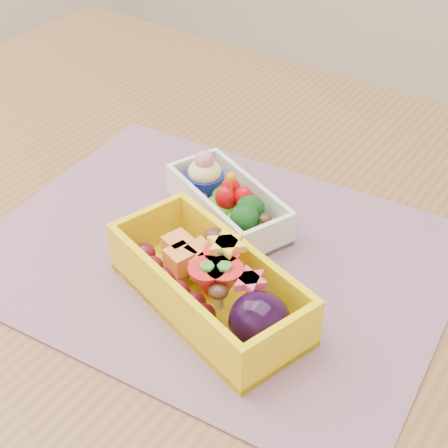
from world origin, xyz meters
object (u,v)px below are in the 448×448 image
Objects in this scene: placemat at (215,255)px; bento_white at (228,202)px; bento_yellow at (211,284)px; table at (246,314)px.

placemat is 0.06m from bento_white.
placemat is at bearing -45.21° from bento_white.
bento_yellow is at bearing -56.83° from placemat.
placemat is at bearing 140.11° from bento_yellow.
table is at bearing -5.79° from bento_white.
table is 0.16m from bento_yellow.
placemat is at bearing -115.43° from table.
bento_yellow is (0.06, -0.12, 0.01)m from bento_white.
bento_white reaches higher than table.
placemat is 2.80× the size of bento_white.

